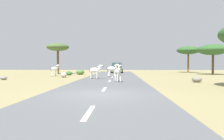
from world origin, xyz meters
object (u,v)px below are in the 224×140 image
Objects in this scene: zebra_3 at (55,69)px; tree_3 at (58,48)px; zebra_1 at (112,69)px; rock_0 at (64,75)px; rock_1 at (4,78)px; rock_2 at (197,79)px; tree_0 at (188,50)px; tree_1 at (213,50)px; zebra_0 at (118,71)px; bush_2 at (69,73)px; car_0 at (117,68)px; zebra_2 at (95,70)px; bush_1 at (80,72)px.

tree_3 is (-1.33, 5.73, 3.17)m from zebra_3.
zebra_1 is 2.13× the size of rock_0.
zebra_3 is 2.14× the size of rock_1.
zebra_3 is at bearing 150.96° from rock_2.
rock_1 is (-23.53, -18.48, -3.81)m from tree_0.
tree_1 reaches higher than rock_0.
zebra_0 is 13.12m from bush_2.
rock_2 is at bearing -2.08° from zebra_3.
tree_0 reaches higher than tree_3.
car_0 reaches higher than rock_0.
zebra_0 reaches higher than zebra_2.
zebra_1 is 7.29m from bush_2.
rock_1 is (-10.68, -16.61, -0.66)m from car_0.
zebra_3 is at bearing -126.37° from zebra_1.
tree_0 is 5.65× the size of rock_2.
car_0 is 0.92× the size of tree_3.
zebra_0 reaches higher than bush_1.
zebra_3 is (-7.31, 1.43, -0.06)m from zebra_1.
zebra_1 reaches higher than bush_2.
bush_2 is (-4.58, 7.72, -0.64)m from zebra_2.
rock_2 is (8.96, -2.90, -0.67)m from zebra_2.
zebra_1 is 0.33× the size of tree_3.
rock_0 is (-19.80, -7.34, -3.31)m from tree_1.
bush_1 is 1.67× the size of rock_0.
zebra_3 reaches higher than rock_0.
zebra_0 is at bearing -120.69° from tree_0.
zebra_2 is at bearing -130.12° from tree_0.
rock_2 is at bearing 168.05° from zebra_0.
zebra_0 is at bearing -12.15° from rock_1.
bush_2 is at bearing -153.22° from tree_0.
zebra_1 is 2.17× the size of rock_1.
rock_0 is (-6.26, 6.10, -0.63)m from zebra_0.
zebra_3 is 0.35× the size of tree_1.
tree_1 is 0.93× the size of tree_3.
rock_1 is at bearing -90.20° from zebra_1.
tree_1 is at bearing -2.44° from tree_3.
zebra_2 is at bearing -15.49° from zebra_3.
tree_0 is 5.18× the size of bush_2.
zebra_0 reaches higher than rock_2.
zebra_3 is at bearing -126.80° from car_0.
zebra_2 reaches higher than rock_1.
tree_1 is 19.53m from bush_1.
car_0 is 6.05× the size of rock_1.
zebra_3 is 3.23m from rock_0.
bush_1 is at bearing -178.78° from tree_1.
tree_1 is at bearing -81.22° from tree_0.
zebra_3 is 24.04m from tree_0.
tree_3 is 6.60× the size of rock_1.
zebra_3 reaches higher than bush_1.
zebra_3 is 2.11× the size of rock_0.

